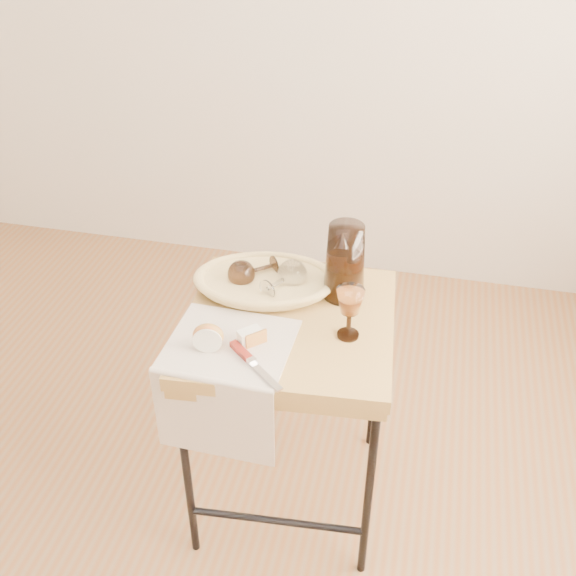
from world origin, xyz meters
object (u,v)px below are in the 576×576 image
(side_table, at_px, (289,413))
(table_knife, at_px, (253,363))
(tea_towel, at_px, (229,345))
(apple_half, at_px, (208,336))
(bread_basket, at_px, (265,283))
(goblet_lying_b, at_px, (282,280))
(goblet_lying_a, at_px, (256,270))
(wine_goblet, at_px, (349,313))
(pitcher, at_px, (345,262))

(side_table, distance_m, table_knife, 0.44)
(tea_towel, relative_size, apple_half, 3.98)
(bread_basket, bearing_deg, goblet_lying_b, -31.81)
(goblet_lying_b, bearing_deg, apple_half, -176.13)
(goblet_lying_a, bearing_deg, table_knife, 64.90)
(tea_towel, xyz_separation_m, wine_goblet, (0.30, 0.11, 0.07))
(tea_towel, bearing_deg, table_knife, -37.44)
(bread_basket, distance_m, goblet_lying_a, 0.05)
(tea_towel, distance_m, goblet_lying_b, 0.27)
(tea_towel, xyz_separation_m, table_knife, (0.08, -0.07, 0.01))
(wine_goblet, relative_size, apple_half, 1.88)
(pitcher, distance_m, wine_goblet, 0.19)
(goblet_lying_a, height_order, wine_goblet, wine_goblet)
(goblet_lying_b, relative_size, apple_half, 1.73)
(wine_goblet, bearing_deg, side_table, 168.40)
(wine_goblet, height_order, apple_half, wine_goblet)
(tea_towel, relative_size, pitcher, 1.20)
(bread_basket, xyz_separation_m, goblet_lying_a, (-0.03, 0.02, 0.03))
(pitcher, xyz_separation_m, apple_half, (-0.30, -0.32, -0.07))
(goblet_lying_a, bearing_deg, goblet_lying_b, 117.17)
(goblet_lying_b, height_order, wine_goblet, wine_goblet)
(side_table, height_order, apple_half, apple_half)
(apple_half, xyz_separation_m, table_knife, (0.13, -0.05, -0.03))
(side_table, bearing_deg, wine_goblet, -11.60)
(side_table, relative_size, goblet_lying_a, 5.54)
(side_table, relative_size, wine_goblet, 4.76)
(pitcher, xyz_separation_m, wine_goblet, (0.04, -0.18, -0.04))
(side_table, distance_m, goblet_lying_b, 0.43)
(goblet_lying_b, distance_m, pitcher, 0.19)
(bread_basket, xyz_separation_m, table_knife, (0.06, -0.34, -0.01))
(apple_half, relative_size, table_knife, 0.39)
(tea_towel, height_order, table_knife, table_knife)
(tea_towel, height_order, bread_basket, bread_basket)
(pitcher, bearing_deg, wine_goblet, -80.98)
(tea_towel, xyz_separation_m, goblet_lying_a, (-0.00, 0.29, 0.05))
(bread_basket, bearing_deg, side_table, -61.07)
(pitcher, height_order, wine_goblet, pitcher)
(tea_towel, distance_m, table_knife, 0.11)
(goblet_lying_a, height_order, pitcher, pitcher)
(pitcher, bearing_deg, side_table, -134.02)
(bread_basket, distance_m, table_knife, 0.34)
(pitcher, relative_size, apple_half, 3.31)
(goblet_lying_b, xyz_separation_m, wine_goblet, (0.21, -0.14, 0.02))
(bread_basket, height_order, goblet_lying_a, goblet_lying_a)
(goblet_lying_a, bearing_deg, tea_towel, 51.79)
(tea_towel, relative_size, wine_goblet, 2.11)
(side_table, height_order, table_knife, table_knife)
(goblet_lying_a, relative_size, wine_goblet, 0.86)
(pitcher, bearing_deg, goblet_lying_b, -168.99)
(goblet_lying_b, distance_m, apple_half, 0.30)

